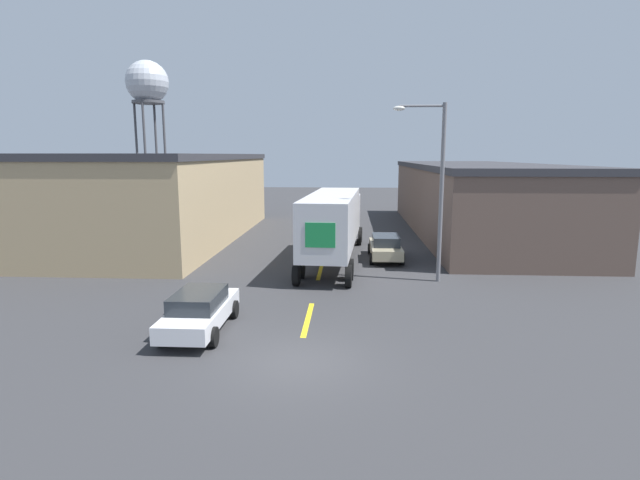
# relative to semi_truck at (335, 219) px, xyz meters

# --- Properties ---
(ground_plane) EXTENTS (160.00, 160.00, 0.00)m
(ground_plane) POSITION_rel_semi_truck_xyz_m (-0.66, -14.79, -2.37)
(ground_plane) COLOR #333335
(road_centerline) EXTENTS (0.20, 19.53, 0.01)m
(road_centerline) POSITION_rel_semi_truck_xyz_m (-0.66, -3.05, -2.37)
(road_centerline) COLOR yellow
(road_centerline) RESTS_ON ground_plane
(warehouse_left) EXTENTS (12.24, 24.14, 6.13)m
(warehouse_left) POSITION_rel_semi_truck_xyz_m (-13.37, 6.75, 0.70)
(warehouse_left) COLOR tan
(warehouse_left) RESTS_ON ground_plane
(warehouse_right) EXTENTS (9.41, 28.85, 5.40)m
(warehouse_right) POSITION_rel_semi_truck_xyz_m (10.63, 10.96, 0.33)
(warehouse_right) COLOR brown
(warehouse_right) RESTS_ON ground_plane
(semi_truck) EXTENTS (3.55, 14.32, 3.95)m
(semi_truck) POSITION_rel_semi_truck_xyz_m (0.00, 0.00, 0.00)
(semi_truck) COLOR silver
(semi_truck) RESTS_ON ground_plane
(parked_car_left_near) EXTENTS (1.92, 4.69, 1.44)m
(parked_car_left_near) POSITION_rel_semi_truck_xyz_m (-4.29, -12.36, -1.61)
(parked_car_left_near) COLOR silver
(parked_car_left_near) RESTS_ON ground_plane
(parked_car_right_mid) EXTENTS (1.92, 4.69, 1.44)m
(parked_car_right_mid) POSITION_rel_semi_truck_xyz_m (2.97, 0.15, -1.61)
(parked_car_right_mid) COLOR tan
(parked_car_right_mid) RESTS_ON ground_plane
(water_tower) EXTENTS (4.85, 4.85, 16.75)m
(water_tower) POSITION_rel_semi_truck_xyz_m (-22.59, 29.63, 11.62)
(water_tower) COLOR #47474C
(water_tower) RESTS_ON ground_plane
(street_lamp) EXTENTS (2.47, 0.32, 8.43)m
(street_lamp) POSITION_rel_semi_truck_xyz_m (4.91, -4.82, 2.49)
(street_lamp) COLOR slate
(street_lamp) RESTS_ON ground_plane
(fire_hydrant) EXTENTS (0.22, 0.22, 0.88)m
(fire_hydrant) POSITION_rel_semi_truck_xyz_m (-5.72, -10.72, -1.94)
(fire_hydrant) COLOR silver
(fire_hydrant) RESTS_ON ground_plane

